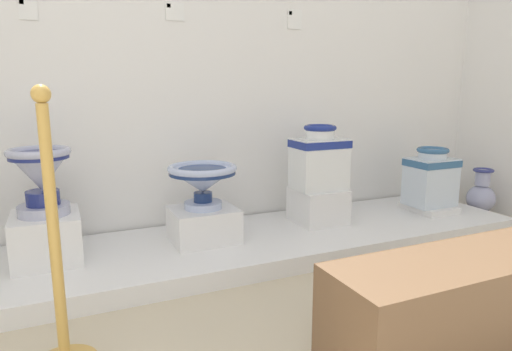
{
  "coord_description": "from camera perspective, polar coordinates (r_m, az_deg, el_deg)",
  "views": [
    {
      "loc": [
        0.88,
        -0.21,
        1.03
      ],
      "look_at": [
        1.99,
        2.24,
        0.49
      ],
      "focal_mm": 31.27,
      "sensor_mm": 36.0,
      "label": 1
    }
  ],
  "objects": [
    {
      "name": "info_placard_first",
      "position": [
        2.94,
        -27.15,
        18.46
      ],
      "size": [
        0.1,
        0.01,
        0.12
      ],
      "color": "white"
    },
    {
      "name": "antique_toilet_tall_cobalt",
      "position": [
        3.05,
        8.09,
        2.25
      ],
      "size": [
        0.36,
        0.25,
        0.44
      ],
      "color": "white",
      "rests_on": "plinth_block_tall_cobalt"
    },
    {
      "name": "plinth_block_tall_cobalt",
      "position": [
        3.12,
        7.93,
        -3.81
      ],
      "size": [
        0.32,
        0.33,
        0.23
      ],
      "primitive_type": "cube",
      "color": "white",
      "rests_on": "display_platform"
    },
    {
      "name": "info_placard_third",
      "position": [
        3.36,
        4.94,
        19.29
      ],
      "size": [
        0.11,
        0.01,
        0.14
      ],
      "color": "white"
    },
    {
      "name": "info_placard_second",
      "position": [
        3.04,
        -10.37,
        19.95
      ],
      "size": [
        0.12,
        0.01,
        0.11
      ],
      "color": "white"
    },
    {
      "name": "stanchion_post_near_left",
      "position": [
        1.79,
        -23.96,
        -12.42
      ],
      "size": [
        0.23,
        0.23,
        1.04
      ],
      "color": "gold",
      "rests_on": "ground_plane"
    },
    {
      "name": "plinth_block_squat_floral",
      "position": [
        2.75,
        -6.72,
        -6.21
      ],
      "size": [
        0.39,
        0.34,
        0.2
      ],
      "primitive_type": "cube",
      "color": "white",
      "rests_on": "display_platform"
    },
    {
      "name": "plinth_block_central_ornate",
      "position": [
        3.64,
        21.19,
        -3.84
      ],
      "size": [
        0.29,
        0.35,
        0.05
      ],
      "primitive_type": "cube",
      "color": "white",
      "rests_on": "display_platform"
    },
    {
      "name": "display_platform",
      "position": [
        2.91,
        1.86,
        -8.36
      ],
      "size": [
        3.49,
        0.88,
        0.1
      ],
      "primitive_type": "cube",
      "color": "white",
      "rests_on": "ground_plane"
    },
    {
      "name": "decorative_vase_corner",
      "position": [
        4.04,
        26.83,
        -2.33
      ],
      "size": [
        0.22,
        0.22,
        0.39
      ],
      "color": "navy",
      "rests_on": "ground_plane"
    },
    {
      "name": "plinth_block_slender_white",
      "position": [
        2.66,
        -25.19,
        -7.19
      ],
      "size": [
        0.34,
        0.38,
        0.26
      ],
      "primitive_type": "cube",
      "color": "white",
      "rests_on": "display_platform"
    },
    {
      "name": "museum_bench",
      "position": [
        1.97,
        25.24,
        -14.71
      ],
      "size": [
        1.16,
        0.36,
        0.4
      ],
      "primitive_type": "cube",
      "color": "brown",
      "rests_on": "ground_plane"
    },
    {
      "name": "antique_toilet_slender_white",
      "position": [
        2.58,
        -25.84,
        0.21
      ],
      "size": [
        0.32,
        0.32,
        0.35
      ],
      "color": "#ADB1CD",
      "rests_on": "plinth_block_slender_white"
    },
    {
      "name": "antique_toilet_central_ornate",
      "position": [
        3.59,
        21.46,
        -0.09
      ],
      "size": [
        0.34,
        0.26,
        0.44
      ],
      "color": "silver",
      "rests_on": "plinth_block_central_ornate"
    },
    {
      "name": "wall_back",
      "position": [
        3.21,
        -2.01,
        19.25
      ],
      "size": [
        4.38,
        0.06,
        2.95
      ],
      "primitive_type": "cube",
      "color": "white",
      "rests_on": "ground_plane"
    },
    {
      "name": "antique_toilet_squat_floral",
      "position": [
        2.68,
        -6.86,
        -0.4
      ],
      "size": [
        0.41,
        0.41,
        0.26
      ],
      "color": "#B3C2E7",
      "rests_on": "plinth_block_squat_floral"
    }
  ]
}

